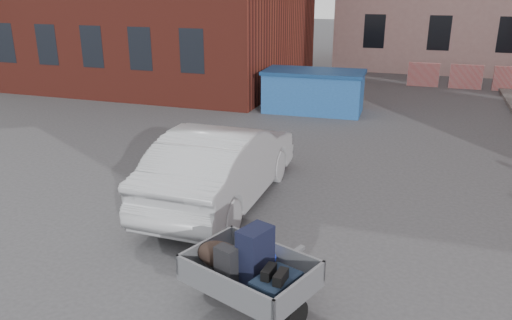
% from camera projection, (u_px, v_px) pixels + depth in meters
% --- Properties ---
extents(ground, '(120.00, 120.00, 0.00)m').
position_uv_depth(ground, '(255.00, 229.00, 8.86)').
color(ground, '#38383A').
rests_on(ground, ground).
extents(barriers, '(4.70, 0.18, 1.00)m').
position_uv_depth(barriers, '(466.00, 77.00, 20.83)').
color(barriers, red).
rests_on(barriers, ground).
extents(trailer, '(1.88, 1.98, 1.20)m').
position_uv_depth(trailer, '(249.00, 270.00, 6.46)').
color(trailer, black).
rests_on(trailer, ground).
extents(dumpster, '(3.43, 1.87, 1.41)m').
position_uv_depth(dumpster, '(313.00, 91.00, 16.94)').
color(dumpster, '#1E4E91').
rests_on(dumpster, ground).
extents(silver_car, '(1.66, 4.72, 1.55)m').
position_uv_depth(silver_car, '(223.00, 164.00, 9.81)').
color(silver_car, '#9FA2A6').
rests_on(silver_car, ground).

